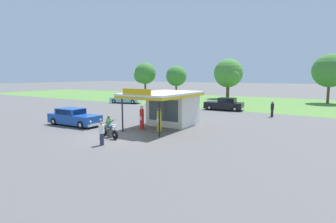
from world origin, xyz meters
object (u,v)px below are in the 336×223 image
Objects in this scene: gas_pump_offside at (159,121)px; bystander_admiring_sedan at (102,133)px; gas_pump_nearside at (142,119)px; motorcycle_with_rider at (109,128)px; featured_classic_sedan at (74,117)px; parked_car_back_row_right at (224,104)px; bystander_standing_back_lot at (272,109)px; parked_car_back_row_centre at (126,99)px; parked_car_back_row_far_left at (168,100)px.

bystander_admiring_sedan is (-0.93, -5.05, -0.10)m from gas_pump_offside.
gas_pump_nearside is 1.67m from gas_pump_offside.
motorcycle_with_rider is at bearing 121.94° from bystander_admiring_sedan.
gas_pump_nearside is 6.52m from featured_classic_sedan.
bystander_standing_back_lot reaches higher than parked_car_back_row_right.
bystander_standing_back_lot reaches higher than parked_car_back_row_centre.
parked_car_back_row_far_left is at bearing 112.10° from bystander_admiring_sedan.
featured_classic_sedan is (-8.01, -1.50, -0.18)m from gas_pump_offside.
featured_classic_sedan reaches higher than parked_car_back_row_centre.
motorcycle_with_rider reaches higher than parked_car_back_row_right.
gas_pump_offside reaches higher than parked_car_back_row_centre.
gas_pump_offside is at bearing -42.84° from parked_car_back_row_centre.
gas_pump_offside is (1.67, -0.00, -0.02)m from gas_pump_nearside.
bystander_admiring_sedan is at bearing -52.45° from parked_car_back_row_centre.
parked_car_back_row_far_left is (-2.18, 19.23, -0.03)m from featured_classic_sedan.
gas_pump_nearside reaches higher than parked_car_back_row_far_left.
parked_car_back_row_far_left is 0.96× the size of parked_car_back_row_centre.
gas_pump_offside reaches higher than motorcycle_with_rider.
parked_car_back_row_far_left is at bearing 167.08° from parked_car_back_row_right.
motorcycle_with_rider is (-0.41, -3.21, -0.24)m from gas_pump_nearside.
bystander_admiring_sedan is at bearing -67.90° from parked_car_back_row_far_left.
parked_car_back_row_right is at bearing 156.02° from bystander_standing_back_lot.
parked_car_back_row_right is at bearing 85.45° from gas_pump_nearside.
featured_classic_sedan is 18.61m from parked_car_back_row_right.
motorcycle_with_rider is 0.41× the size of featured_classic_sedan.
motorcycle_with_rider reaches higher than bystander_admiring_sedan.
gas_pump_offside is at bearing -0.00° from gas_pump_nearside.
parked_car_back_row_right is at bearing -12.92° from parked_car_back_row_far_left.
gas_pump_offside is 22.88m from parked_car_back_row_centre.
gas_pump_nearside is 15.54m from parked_car_back_row_right.
bystander_admiring_sedan is at bearing -26.65° from featured_classic_sedan.
gas_pump_offside is 5.14m from bystander_admiring_sedan.
gas_pump_offside is 3.84m from motorcycle_with_rider.
gas_pump_nearside is at bearing 13.35° from featured_classic_sedan.
parked_car_back_row_far_left is 1.00× the size of parked_car_back_row_right.
parked_car_back_row_right is at bearing 65.99° from featured_classic_sedan.
gas_pump_nearside reaches higher than motorcycle_with_rider.
parked_car_back_row_right is 3.10× the size of bystander_standing_back_lot.
featured_classic_sedan is 7.91m from bystander_admiring_sedan.
bystander_admiring_sedan is (9.25, -22.78, 0.11)m from parked_car_back_row_far_left.
parked_car_back_row_centre is (-6.59, -2.18, -0.01)m from parked_car_back_row_far_left.
gas_pump_offside is at bearing 79.53° from bystander_admiring_sedan.
parked_car_back_row_far_left is at bearing 162.58° from bystander_standing_back_lot.
featured_classic_sedan is 3.20× the size of bystander_standing_back_lot.
parked_car_back_row_far_left is at bearing 115.66° from gas_pump_nearside.
gas_pump_offside reaches higher than featured_classic_sedan.
motorcycle_with_rider is 0.42× the size of parked_car_back_row_far_left.
featured_classic_sedan is (-6.34, -1.50, -0.20)m from gas_pump_nearside.
parked_car_back_row_centre is at bearing 172.82° from bystander_standing_back_lot.
motorcycle_with_rider is at bearing -116.43° from bystander_standing_back_lot.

